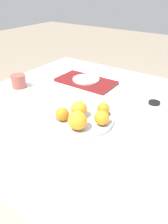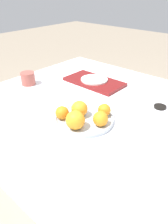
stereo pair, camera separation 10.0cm
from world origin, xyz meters
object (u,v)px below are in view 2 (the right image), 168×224
at_px(fruit_platter, 84,119).
at_px(side_plate, 94,80).
at_px(orange_2, 104,110).
at_px(orange_4, 62,113).
at_px(orange_1, 101,119).
at_px(orange_0, 79,109).
at_px(orange_3, 76,120).
at_px(cup_2, 28,78).
at_px(soy_dish, 160,107).
at_px(serving_tray, 94,82).

height_order(fruit_platter, side_plate, side_plate).
distance_m(orange_2, orange_4, 0.20).
height_order(fruit_platter, orange_2, orange_2).
distance_m(orange_1, orange_4, 0.18).
bearing_deg(orange_4, orange_1, 23.75).
relative_size(orange_0, orange_3, 0.93).
relative_size(orange_0, cup_2, 0.87).
bearing_deg(orange_0, orange_3, -56.58).
bearing_deg(soy_dish, orange_2, -119.27).
distance_m(orange_2, serving_tray, 0.43).
bearing_deg(orange_2, soy_dish, 60.73).
bearing_deg(orange_3, orange_2, 80.01).
xyz_separation_m(fruit_platter, side_plate, (-0.25, 0.39, 0.01)).
bearing_deg(orange_4, serving_tray, 111.43).
height_order(cup_2, soy_dish, cup_2).
relative_size(fruit_platter, cup_2, 3.15).
height_order(orange_2, cup_2, cup_2).
xyz_separation_m(orange_0, orange_1, (0.12, 0.00, -0.00)).
bearing_deg(soy_dish, orange_4, -123.78).
bearing_deg(side_plate, orange_2, -44.66).
distance_m(orange_1, serving_tray, 0.51).
bearing_deg(orange_1, orange_4, -156.25).
bearing_deg(orange_3, side_plate, 120.69).
distance_m(orange_4, cup_2, 0.51).
height_order(orange_0, orange_1, orange_0).
relative_size(orange_2, side_plate, 0.36).
bearing_deg(cup_2, orange_0, -9.60).
height_order(fruit_platter, cup_2, cup_2).
bearing_deg(fruit_platter, orange_3, -72.33).
relative_size(fruit_platter, soy_dish, 4.41).
distance_m(fruit_platter, serving_tray, 0.46).
bearing_deg(cup_2, soy_dish, 19.23).
bearing_deg(side_plate, orange_3, -59.31).
bearing_deg(fruit_platter, cup_2, 170.68).
xyz_separation_m(orange_1, orange_3, (-0.07, -0.09, 0.01)).
relative_size(orange_2, orange_4, 0.98).
bearing_deg(orange_4, orange_0, 58.82).
relative_size(orange_1, orange_3, 0.81).
bearing_deg(orange_1, side_plate, 132.16).
height_order(orange_1, cup_2, orange_1).
relative_size(fruit_platter, orange_4, 4.43).
bearing_deg(orange_0, orange_4, -121.18).
bearing_deg(orange_1, orange_0, -179.06).
height_order(orange_2, side_plate, orange_2).
bearing_deg(cup_2, orange_1, -7.62).
xyz_separation_m(serving_tray, cup_2, (-0.30, -0.29, 0.03)).
height_order(side_plate, cup_2, cup_2).
height_order(orange_2, serving_tray, orange_2).
distance_m(orange_3, soy_dish, 0.48).
height_order(orange_0, orange_3, orange_3).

